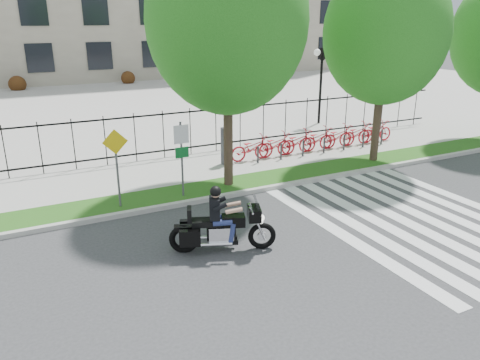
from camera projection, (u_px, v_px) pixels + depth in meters
name	position (u px, v px, depth m)	size (l,w,h in m)	color
ground	(276.00, 252.00, 12.17)	(120.00, 120.00, 0.00)	#333335
curb	(213.00, 198.00, 15.60)	(60.00, 0.20, 0.15)	#ADACA3
grass_verge	(203.00, 190.00, 16.32)	(60.00, 1.50, 0.15)	#224B12
sidewalk	(179.00, 170.00, 18.42)	(60.00, 3.50, 0.15)	#A4A099
plaza	(95.00, 102.00, 33.22)	(80.00, 34.00, 0.10)	#A4A099
crosswalk_stripes	(412.00, 218.00, 14.22)	(5.70, 8.00, 0.01)	silver
iron_fence	(163.00, 134.00, 19.54)	(30.00, 0.06, 2.00)	black
lamp_post_right	(322.00, 67.00, 25.48)	(1.06, 0.70, 4.25)	black
street_tree_1	(227.00, 21.00, 14.89)	(5.23, 5.23, 8.54)	#38261F
street_tree_2	(386.00, 33.00, 17.90)	(4.79, 4.79, 7.84)	#38261F
bike_share_station	(316.00, 139.00, 20.73)	(8.95, 0.88, 1.50)	#2D2D33
sign_pole_regulatory	(182.00, 150.00, 15.09)	(0.50, 0.09, 2.50)	#59595B
sign_pole_warning	(116.00, 158.00, 14.20)	(0.78, 0.09, 2.49)	#59595B
motorcycle_rider	(222.00, 225.00, 12.05)	(2.65, 1.42, 2.16)	black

